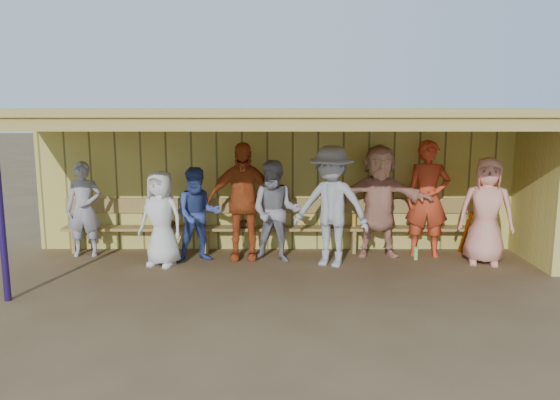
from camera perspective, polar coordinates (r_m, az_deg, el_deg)
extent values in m
plane|color=brown|center=(8.66, 0.00, -7.26)|extent=(90.00, 90.00, 0.00)
imported|color=#99969E|center=(9.84, -19.78, -0.89)|extent=(0.63, 0.45, 1.63)
imported|color=silver|center=(8.91, -12.31, -1.90)|extent=(0.87, 0.71, 1.54)
imported|color=#344891|center=(9.05, -8.57, -1.52)|extent=(0.86, 0.72, 1.56)
imported|color=#BA4C1D|center=(9.07, -3.96, -0.13)|extent=(1.16, 0.49, 1.96)
imported|color=#9A9CA2|center=(8.70, 5.38, -0.66)|extent=(1.44, 1.17, 1.94)
imported|color=tan|center=(9.38, 10.29, -0.10)|extent=(1.77, 0.57, 1.91)
imported|color=red|center=(9.55, 15.16, 0.11)|extent=(0.79, 0.58, 1.98)
imported|color=#E49480|center=(9.39, 20.76, -1.08)|extent=(0.97, 0.77, 1.74)
imported|color=gray|center=(8.90, -0.50, -1.22)|extent=(0.93, 0.79, 1.68)
cube|color=#CEC158|center=(9.72, 0.01, 1.87)|extent=(8.60, 0.20, 2.40)
cube|color=#CEC158|center=(9.78, 25.45, 0.96)|extent=(0.20, 1.62, 2.40)
cube|color=tan|center=(8.28, 0.00, 9.17)|extent=(8.80, 3.20, 0.10)
cube|color=tan|center=(6.79, -0.02, 7.95)|extent=(8.80, 0.10, 0.18)
cube|color=tan|center=(9.12, -24.85, 7.46)|extent=(0.08, 3.00, 0.16)
cube|color=tan|center=(8.76, -19.16, 7.76)|extent=(0.08, 3.00, 0.16)
cube|color=tan|center=(8.50, -13.04, 8.00)|extent=(0.08, 3.00, 0.16)
cube|color=tan|center=(8.34, -6.61, 8.15)|extent=(0.08, 3.00, 0.16)
cube|color=tan|center=(8.28, 0.00, 8.21)|extent=(0.08, 3.00, 0.16)
cube|color=tan|center=(8.34, 6.61, 8.15)|extent=(0.08, 3.00, 0.16)
cube|color=tan|center=(8.50, 13.05, 8.00)|extent=(0.08, 3.00, 0.16)
cube|color=tan|center=(8.76, 19.17, 7.76)|extent=(0.08, 3.00, 0.16)
cube|color=tan|center=(9.11, 24.87, 7.45)|extent=(0.08, 3.00, 0.16)
cylinder|color=navy|center=(7.88, -27.19, -1.07)|extent=(0.09, 0.09, 2.40)
cube|color=#A68747|center=(9.58, 0.01, -2.97)|extent=(7.60, 0.32, 0.05)
cube|color=#A68747|center=(9.66, 0.01, -0.59)|extent=(7.60, 0.04, 0.26)
cube|color=#A68747|center=(10.28, -20.54, -4.00)|extent=(0.06, 0.29, 0.40)
cube|color=#A68747|center=(9.72, -7.66, -4.23)|extent=(0.06, 0.29, 0.40)
cube|color=#A68747|center=(9.71, 7.67, -4.24)|extent=(0.06, 0.29, 0.40)
cube|color=#A68747|center=(10.28, 20.57, -4.01)|extent=(0.06, 0.29, 0.40)
cylinder|color=#D95F19|center=(9.91, 18.83, -3.21)|extent=(0.13, 0.41, 0.80)
sphere|color=gold|center=(10.15, 21.17, -5.14)|extent=(0.08, 0.08, 0.08)
ellipsoid|color=#593319|center=(9.71, -11.72, -2.44)|extent=(0.30, 0.24, 0.14)
ellipsoid|color=#593319|center=(9.53, -3.85, -2.48)|extent=(0.30, 0.24, 0.14)
ellipsoid|color=#593319|center=(9.55, 5.39, -2.48)|extent=(0.30, 0.24, 0.14)
cylinder|color=#91BC5E|center=(9.73, 9.58, -2.09)|extent=(0.07, 0.07, 0.22)
cylinder|color=gold|center=(9.68, 7.75, -2.10)|extent=(0.07, 0.07, 0.22)
cylinder|color=#89C462|center=(9.44, 14.02, -5.42)|extent=(0.07, 0.07, 0.22)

